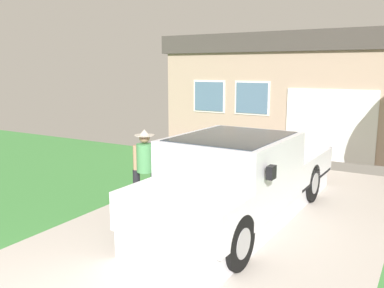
% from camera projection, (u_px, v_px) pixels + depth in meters
% --- Properties ---
extents(pickup_truck, '(2.04, 5.57, 1.62)m').
position_uv_depth(pickup_truck, '(236.00, 183.00, 7.40)').
color(pickup_truck, white).
rests_on(pickup_truck, ground).
extents(person_with_hat, '(0.46, 0.37, 1.68)m').
position_uv_depth(person_with_hat, '(145.00, 166.00, 7.56)').
color(person_with_hat, black).
rests_on(person_with_hat, ground).
extents(handbag, '(0.35, 0.17, 0.40)m').
position_uv_depth(handbag, '(135.00, 213.00, 7.59)').
color(handbag, brown).
rests_on(handbag, ground).
extents(house_with_garage, '(9.98, 5.36, 3.91)m').
position_uv_depth(house_with_garage, '(317.00, 91.00, 14.83)').
color(house_with_garage, tan).
rests_on(house_with_garage, ground).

